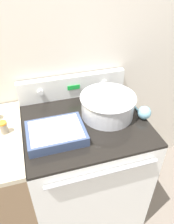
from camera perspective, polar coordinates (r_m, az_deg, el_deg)
kitchen_wall at (r=1.55m, az=-4.66°, el=15.46°), size 8.00×0.05×2.50m
stove_range at (r=1.73m, az=-0.49°, el=-14.43°), size 0.78×0.71×0.93m
control_panel at (r=1.60m, az=-3.76°, el=6.72°), size 0.78×0.07×0.17m
mixing_bowl at (r=1.41m, az=5.43°, el=1.97°), size 0.36×0.36×0.14m
casserole_dish at (r=1.28m, az=-8.11°, el=-5.39°), size 0.33×0.25×0.06m
ladle at (r=1.46m, az=14.53°, el=-0.02°), size 0.09×0.32×0.09m
spice_jar_orange_cap at (r=1.37m, az=-20.94°, el=-3.77°), size 0.05×0.05×0.08m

